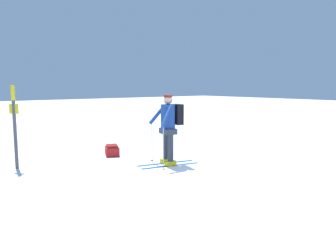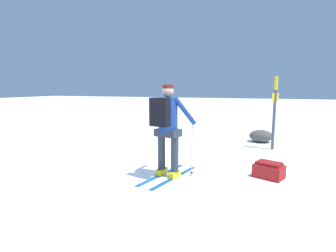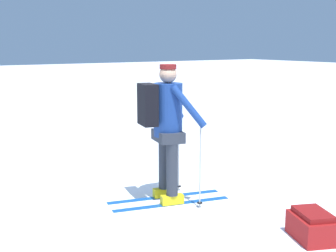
# 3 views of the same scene
# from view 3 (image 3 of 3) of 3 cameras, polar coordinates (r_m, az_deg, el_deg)

# --- Properties ---
(ground_plane) EXTENTS (80.00, 80.00, 0.00)m
(ground_plane) POSITION_cam_3_polar(r_m,az_deg,el_deg) (6.65, -3.11, -8.32)
(ground_plane) COLOR white
(skier) EXTENTS (0.91, 1.65, 1.83)m
(skier) POSITION_cam_3_polar(r_m,az_deg,el_deg) (6.11, -0.30, 0.51)
(skier) COLOR #144C9E
(skier) RESTS_ON ground_plane
(dropped_backpack) EXTENTS (0.65, 0.56, 0.32)m
(dropped_backpack) POSITION_cam_3_polar(r_m,az_deg,el_deg) (5.40, 17.20, -11.56)
(dropped_backpack) COLOR maroon
(dropped_backpack) RESTS_ON ground_plane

